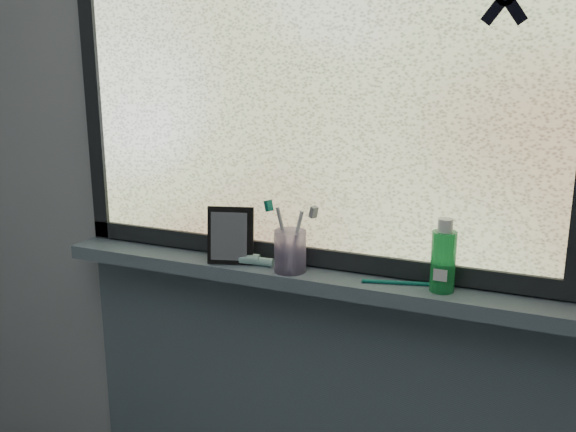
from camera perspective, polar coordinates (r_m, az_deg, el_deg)
The scene contains 10 objects.
wall_back at distance 1.74m, azimuth 4.39°, elevation 2.77°, with size 3.00×0.01×2.50m, color #9EA3A8.
windowsill at distance 1.74m, azimuth 3.43°, elevation -5.78°, with size 1.62×0.14×0.04m, color slate.
window_pane at distance 1.68m, azimuth 4.32°, elevation 12.00°, with size 1.50×0.01×1.00m, color silver.
frame_bottom at distance 1.77m, azimuth 3.98°, elevation -3.76°, with size 1.60×0.03×0.05m, color black.
frame_left at distance 2.07m, azimuth -16.94°, elevation 11.88°, with size 0.05×0.03×1.10m, color black.
vanity_mirror at distance 1.80m, azimuth -5.12°, elevation -1.73°, with size 0.13×0.06×0.16m, color black.
toothpaste_tube at distance 1.79m, azimuth -2.90°, elevation -3.92°, with size 0.18×0.04×0.03m, color white, non-canonical shape.
toothbrush_cup at distance 1.73m, azimuth 0.19°, elevation -3.14°, with size 0.09×0.09×0.11m, color #BBA3D8.
toothbrush_lying at distance 1.67m, azimuth 9.82°, elevation -5.77°, with size 0.23×0.02×0.02m, color #0B6555, non-canonical shape.
mouthwash_bottle at distance 1.63m, azimuth 13.66°, elevation -3.41°, with size 0.06×0.06×0.15m, color green.
Camera 1 is at (0.55, -0.31, 1.60)m, focal length 40.00 mm.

